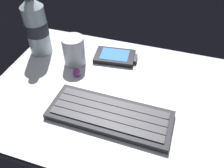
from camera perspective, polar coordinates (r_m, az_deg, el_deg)
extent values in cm
cube|color=silver|center=(62.05, 0.00, -2.69)|extent=(64.00, 48.00, 2.00)
cube|color=#232328|center=(55.33, -0.56, -7.58)|extent=(29.18, 11.49, 1.40)
cube|color=#3D3D42|center=(56.73, 0.53, -4.58)|extent=(26.71, 2.45, 0.30)
cube|color=#3D3D42|center=(55.35, -0.19, -6.18)|extent=(26.71, 2.45, 0.30)
cube|color=#3D3D42|center=(54.02, -0.95, -7.86)|extent=(26.71, 2.45, 0.30)
cube|color=#3D3D42|center=(52.76, -1.76, -9.62)|extent=(26.71, 2.45, 0.30)
cube|color=black|center=(72.03, 0.67, 6.71)|extent=(12.78, 8.91, 1.40)
cube|color=#4C8CEA|center=(71.59, 0.68, 7.19)|extent=(9.02, 6.84, 0.10)
cube|color=#333338|center=(71.39, 5.75, 6.08)|extent=(1.23, 3.87, 1.12)
cylinder|color=silver|center=(69.25, -9.28, 8.02)|extent=(6.40, 6.40, 8.50)
cylinder|color=yellow|center=(69.82, -9.19, 7.36)|extent=(5.50, 5.50, 6.12)
cylinder|color=silver|center=(74.79, -17.76, 12.29)|extent=(6.60, 6.60, 15.00)
cone|color=silver|center=(70.92, -19.35, 18.42)|extent=(6.60, 6.60, 2.80)
cylinder|color=#2D2D38|center=(74.43, -17.89, 12.79)|extent=(6.73, 6.73, 3.80)
sphere|color=purple|center=(66.26, -8.62, 2.79)|extent=(2.20, 2.20, 2.20)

